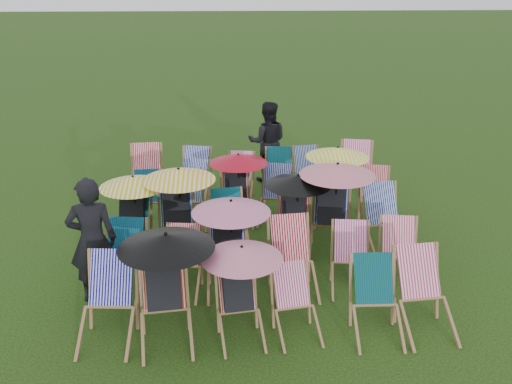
{
  "coord_description": "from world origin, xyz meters",
  "views": [
    {
      "loc": [
        -0.43,
        -8.12,
        4.3
      ],
      "look_at": [
        -0.06,
        0.32,
        0.9
      ],
      "focal_mm": 40.0,
      "sensor_mm": 36.0,
      "label": 1
    }
  ],
  "objects_px": {
    "person_left": "(92,240)",
    "person_rear": "(268,142)",
    "deckchair_0": "(107,303)",
    "deckchair_29": "(356,171)",
    "deckchair_5": "(426,295)"
  },
  "relations": [
    {
      "from": "person_left",
      "to": "person_rear",
      "type": "xyz_separation_m",
      "value": [
        2.61,
        4.5,
        -0.04
      ]
    },
    {
      "from": "deckchair_0",
      "to": "deckchair_29",
      "type": "distance_m",
      "value": 5.97
    },
    {
      "from": "deckchair_5",
      "to": "person_rear",
      "type": "distance_m",
      "value": 5.66
    },
    {
      "from": "deckchair_29",
      "to": "person_rear",
      "type": "height_order",
      "value": "person_rear"
    },
    {
      "from": "deckchair_0",
      "to": "person_rear",
      "type": "bearing_deg",
      "value": 70.95
    },
    {
      "from": "deckchair_29",
      "to": "person_rear",
      "type": "relative_size",
      "value": 0.62
    },
    {
      "from": "person_left",
      "to": "deckchair_29",
      "type": "bearing_deg",
      "value": -149.32
    },
    {
      "from": "deckchair_0",
      "to": "person_left",
      "type": "distance_m",
      "value": 1.06
    },
    {
      "from": "person_left",
      "to": "person_rear",
      "type": "bearing_deg",
      "value": -128.95
    },
    {
      "from": "deckchair_5",
      "to": "deckchair_29",
      "type": "bearing_deg",
      "value": 82.98
    },
    {
      "from": "deckchair_0",
      "to": "deckchair_5",
      "type": "relative_size",
      "value": 1.02
    },
    {
      "from": "deckchair_0",
      "to": "deckchair_29",
      "type": "height_order",
      "value": "deckchair_29"
    },
    {
      "from": "person_left",
      "to": "deckchair_5",
      "type": "bearing_deg",
      "value": 159.08
    },
    {
      "from": "deckchair_0",
      "to": "person_rear",
      "type": "distance_m",
      "value": 5.9
    },
    {
      "from": "deckchair_0",
      "to": "deckchair_5",
      "type": "bearing_deg",
      "value": 4.01
    }
  ]
}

